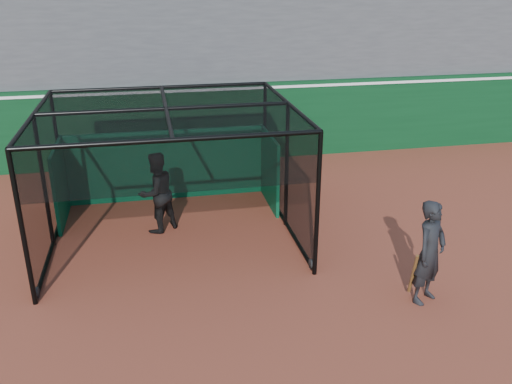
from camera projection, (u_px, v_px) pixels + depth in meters
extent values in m
plane|color=brown|center=(239.00, 304.00, 10.06)|extent=(120.00, 120.00, 0.00)
cube|color=#0A3819|center=(193.00, 123.00, 17.31)|extent=(50.00, 0.45, 2.50)
cube|color=white|center=(192.00, 89.00, 16.89)|extent=(50.00, 0.50, 0.08)
cube|color=#4C4C4F|center=(180.00, 27.00, 19.84)|extent=(50.00, 7.85, 7.75)
cube|color=#074729|center=(167.00, 165.00, 14.46)|extent=(5.30, 0.10, 1.90)
cylinder|color=black|center=(36.00, 293.00, 10.22)|extent=(0.08, 0.22, 0.22)
cylinder|color=black|center=(312.00, 264.00, 11.22)|extent=(0.08, 0.22, 0.22)
cylinder|color=black|center=(65.00, 203.00, 14.21)|extent=(0.08, 0.22, 0.22)
cylinder|color=black|center=(266.00, 188.00, 15.20)|extent=(0.08, 0.22, 0.22)
imported|color=black|center=(157.00, 193.00, 12.60)|extent=(1.19, 1.14, 1.93)
imported|color=black|center=(430.00, 252.00, 9.84)|extent=(0.87, 0.79, 2.00)
cylinder|color=#593819|center=(413.00, 274.00, 10.00)|extent=(0.15, 0.36, 0.95)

